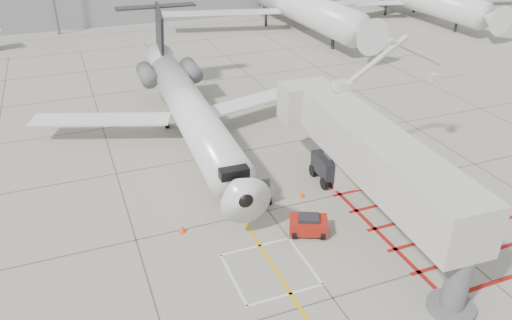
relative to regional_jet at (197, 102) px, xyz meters
name	(u,v)px	position (x,y,z in m)	size (l,w,h in m)	color
ground_plane	(296,249)	(1.75, -12.95, -4.02)	(260.00, 260.00, 0.00)	gray
regional_jet	(197,102)	(0.00, 0.00, 0.00)	(24.31, 30.66, 8.03)	white
jet_bridge	(386,172)	(6.87, -13.10, -0.21)	(9.01, 19.03, 7.61)	beige
pushback_tug	(308,224)	(2.98, -11.90, -3.40)	(2.12, 1.32, 1.23)	#A3190F
baggage_cart	(256,193)	(1.44, -7.73, -3.38)	(2.03, 1.28, 1.28)	slate
ground_power_unit	(352,171)	(8.06, -8.14, -3.00)	(2.57, 1.50, 2.03)	beige
cone_nose	(182,229)	(-3.64, -9.18, -3.77)	(0.36, 0.36, 0.50)	#FF520D
cone_side	(302,194)	(4.34, -8.32, -3.79)	(0.33, 0.33, 0.46)	#FC5C0D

